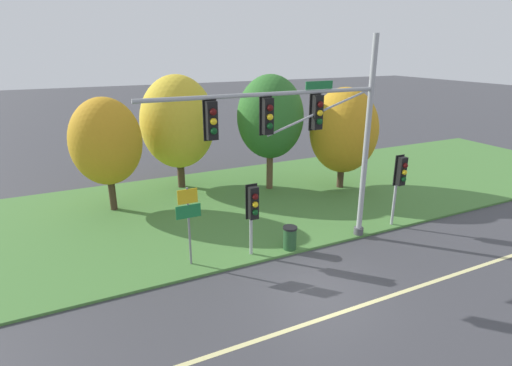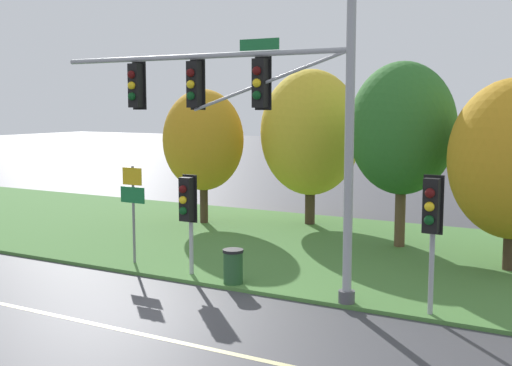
{
  "view_description": "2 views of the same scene",
  "coord_description": "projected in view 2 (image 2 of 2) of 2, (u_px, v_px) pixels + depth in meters",
  "views": [
    {
      "loc": [
        -6.74,
        -9.25,
        7.6
      ],
      "look_at": [
        -0.83,
        3.11,
        2.94
      ],
      "focal_mm": 28.0,
      "sensor_mm": 36.0,
      "label": 1
    },
    {
      "loc": [
        9.16,
        -11.54,
        4.83
      ],
      "look_at": [
        0.32,
        4.43,
        2.64
      ],
      "focal_mm": 45.0,
      "sensor_mm": 36.0,
      "label": 2
    }
  ],
  "objects": [
    {
      "name": "traffic_signal_mast",
      "position": [
        250.0,
        104.0,
        16.24
      ],
      "size": [
        8.96,
        0.49,
        7.99
      ],
      "color": "#9EA0A5",
      "rests_on": "grass_verge"
    },
    {
      "name": "tree_nearest_road",
      "position": [
        203.0,
        140.0,
        25.83
      ],
      "size": [
        3.26,
        3.26,
        5.42
      ],
      "color": "#423021",
      "rests_on": "grass_verge"
    },
    {
      "name": "grass_verge",
      "position": [
        301.0,
        245.0,
        22.17
      ],
      "size": [
        48.0,
        11.5,
        0.1
      ],
      "primitive_type": "cube",
      "color": "#477A38",
      "rests_on": "ground"
    },
    {
      "name": "ground_plane",
      "position": [
        153.0,
        314.0,
        15.01
      ],
      "size": [
        160.0,
        160.0,
        0.0
      ],
      "primitive_type": "plane",
      "color": "#3D3D42"
    },
    {
      "name": "pedestrian_signal_near_kerb",
      "position": [
        187.0,
        204.0,
        17.81
      ],
      "size": [
        0.46,
        0.55,
        2.84
      ],
      "color": "#9EA0A5",
      "rests_on": "grass_verge"
    },
    {
      "name": "trash_bin",
      "position": [
        233.0,
        266.0,
        17.16
      ],
      "size": [
        0.56,
        0.56,
        0.93
      ],
      "color": "#234C28",
      "rests_on": "grass_verge"
    },
    {
      "name": "pedestrian_signal_further_along",
      "position": [
        431.0,
        214.0,
        14.28
      ],
      "size": [
        0.46,
        0.55,
        3.21
      ],
      "color": "#9EA0A5",
      "rests_on": "grass_verge"
    },
    {
      "name": "tree_left_of_mast",
      "position": [
        311.0,
        133.0,
        25.51
      ],
      "size": [
        4.01,
        4.01,
        6.19
      ],
      "color": "#423021",
      "rests_on": "grass_verge"
    },
    {
      "name": "lane_stripe",
      "position": [
        118.0,
        329.0,
        13.96
      ],
      "size": [
        36.0,
        0.16,
        0.01
      ],
      "primitive_type": "cube",
      "color": "beige",
      "rests_on": "ground"
    },
    {
      "name": "route_sign_post",
      "position": [
        133.0,
        199.0,
        19.29
      ],
      "size": [
        0.89,
        0.08,
        2.95
      ],
      "color": "slate",
      "rests_on": "grass_verge"
    },
    {
      "name": "tree_behind_signpost",
      "position": [
        402.0,
        129.0,
        21.32
      ],
      "size": [
        3.55,
        3.55,
        6.21
      ],
      "color": "brown",
      "rests_on": "grass_verge"
    }
  ]
}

